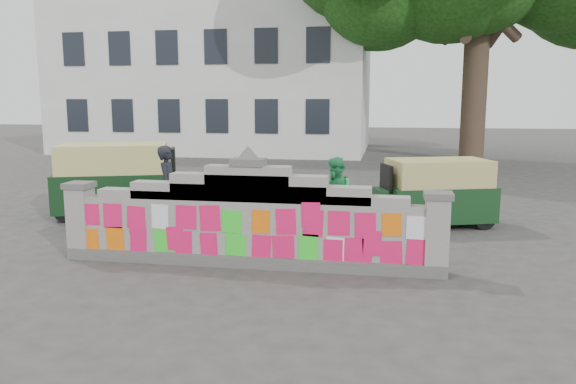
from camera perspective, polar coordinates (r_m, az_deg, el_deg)
name	(u,v)px	position (r m, az deg, el deg)	size (l,w,h in m)	color
ground	(249,265)	(9.49, -3.95, -7.45)	(100.00, 100.00, 0.00)	#383533
parapet_wall	(249,222)	(9.30, -4.01, -3.03)	(6.48, 0.44, 2.01)	#4C4C49
building	(222,77)	(32.18, -6.68, 11.51)	(16.00, 10.00, 8.90)	silver
cyclist_bike	(169,215)	(11.39, -11.95, -2.34)	(0.63, 1.81, 0.95)	black
cyclist_rider	(169,199)	(11.33, -12.01, -0.70)	(0.59, 0.39, 1.61)	black
pedestrian	(336,197)	(11.42, 4.86, -0.46)	(0.78, 0.61, 1.61)	#2B9D56
rickshaw_left	(118,179)	(13.92, -16.89, 1.30)	(3.19, 2.27, 1.72)	black
rickshaw_right	(435,192)	(12.67, 14.69, 0.03)	(2.72, 1.89, 1.47)	#113316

